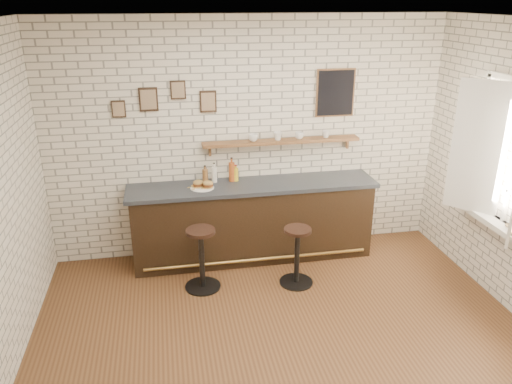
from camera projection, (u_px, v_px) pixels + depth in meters
ground at (284, 336)px, 4.99m from camera, size 5.00×5.00×0.00m
bar_counter at (253, 221)px, 6.36m from camera, size 3.10×0.65×1.01m
sandwich_plate at (202, 188)px, 6.04m from camera, size 0.28×0.28×0.01m
ciabatta_sandwich at (203, 184)px, 6.02m from camera, size 0.27×0.19×0.08m
potato_chips at (201, 187)px, 6.03m from camera, size 0.27×0.19×0.00m
bitters_bottle_brown at (205, 176)px, 6.19m from camera, size 0.07×0.07×0.23m
bitters_bottle_white at (214, 174)px, 6.21m from camera, size 0.07×0.07×0.25m
bitters_bottle_amber at (232, 171)px, 6.24m from camera, size 0.07×0.07×0.31m
condiment_bottle_yellow at (236, 174)px, 6.26m from camera, size 0.07×0.07×0.21m
bar_stool_left at (202, 257)px, 5.70m from camera, size 0.41×0.41×0.75m
bar_stool_right at (297, 254)px, 5.79m from camera, size 0.40×0.40×0.71m
wall_shelf at (282, 141)px, 6.26m from camera, size 2.00×0.18×0.18m
shelf_cup_a at (253, 138)px, 6.17m from camera, size 0.14×0.14×0.09m
shelf_cup_b at (278, 136)px, 6.23m from camera, size 0.13×0.13×0.10m
shelf_cup_c at (299, 136)px, 6.28m from camera, size 0.12×0.12×0.09m
shelf_cup_d at (326, 134)px, 6.34m from camera, size 0.13×0.13×0.09m
back_wall_decor at (267, 96)px, 6.10m from camera, size 2.96×0.02×0.56m
window_sill at (496, 224)px, 5.36m from camera, size 0.20×1.35×0.06m
casement_window at (505, 157)px, 5.08m from camera, size 0.40×1.30×1.56m
book_lower at (510, 230)px, 5.12m from camera, size 0.23×0.28×0.02m
book_upper at (511, 228)px, 5.10m from camera, size 0.29×0.30×0.02m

